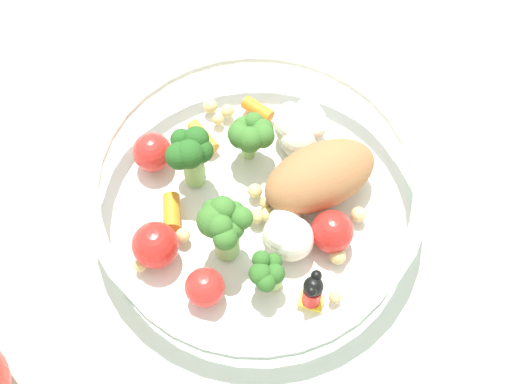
{
  "coord_description": "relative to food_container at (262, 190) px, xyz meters",
  "views": [
    {
      "loc": [
        0.29,
        -0.03,
        0.48
      ],
      "look_at": [
        0.02,
        -0.01,
        0.03
      ],
      "focal_mm": 49.52,
      "sensor_mm": 36.0,
      "label": 1
    }
  ],
  "objects": [
    {
      "name": "food_container",
      "position": [
        0.0,
        0.0,
        0.0
      ],
      "size": [
        0.25,
        0.25,
        0.07
      ],
      "color": "white",
      "rests_on": "ground_plane"
    },
    {
      "name": "ground_plane",
      "position": [
        -0.02,
        0.0,
        -0.03
      ],
      "size": [
        2.4,
        2.4,
        0.0
      ],
      "primitive_type": "plane",
      "color": "silver"
    }
  ]
}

